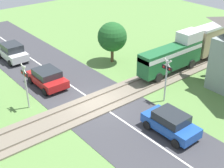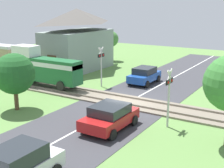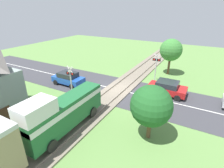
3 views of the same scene
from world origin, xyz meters
name	(u,v)px [view 3 (image 3 of 3)]	position (x,y,z in m)	size (l,w,h in m)	color
ground_plane	(118,90)	(0.00, 0.00, 0.00)	(60.00, 60.00, 0.00)	#5B8442
road_surface	(118,90)	(0.00, 0.00, 0.01)	(48.00, 6.40, 0.02)	#38383D
track_bed	(118,89)	(0.00, 0.00, 0.07)	(2.80, 48.00, 0.24)	#756B5B
car_near_crossing	(167,88)	(-4.75, -1.44, 0.75)	(3.70, 2.04, 1.42)	#A81919
car_far_side	(68,78)	(5.62, 1.44, 0.76)	(3.64, 1.84, 1.46)	#1E4CA8
crossing_signal_west_approach	(156,64)	(-2.74, -4.08, 2.16)	(0.90, 0.18, 3.39)	#B7B7B7
crossing_signal_east_approach	(71,79)	(2.74, 4.08, 2.16)	(0.90, 0.18, 3.39)	#B7B7B7
pedestrian_by_station	(15,131)	(2.31, 10.14, 0.73)	(0.40, 0.40, 1.61)	#2D4C8E
tree_roadside_hedge	(151,106)	(-5.18, 5.59, 2.44)	(2.68, 2.68, 3.79)	brown
tree_beyond_track	(171,50)	(-3.53, -7.52, 3.19)	(2.76, 2.76, 4.59)	brown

